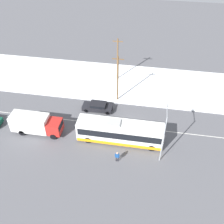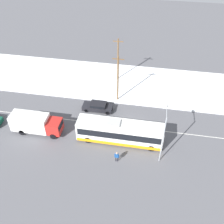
# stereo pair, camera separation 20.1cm
# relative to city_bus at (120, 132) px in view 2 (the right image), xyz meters

# --- Properties ---
(ground_plane) EXTENTS (120.00, 120.00, 0.00)m
(ground_plane) POSITION_rel_city_bus_xyz_m (1.10, 2.91, -1.64)
(ground_plane) COLOR #56565B
(snow_lot) EXTENTS (80.00, 12.28, 0.12)m
(snow_lot) POSITION_rel_city_bus_xyz_m (1.10, 14.34, -1.58)
(snow_lot) COLOR white
(snow_lot) RESTS_ON ground_plane
(lane_marking_center) EXTENTS (60.00, 0.12, 0.00)m
(lane_marking_center) POSITION_rel_city_bus_xyz_m (1.10, 2.91, -1.63)
(lane_marking_center) COLOR silver
(lane_marking_center) RESTS_ON ground_plane
(city_bus) EXTENTS (11.71, 2.57, 3.35)m
(city_bus) POSITION_rel_city_bus_xyz_m (0.00, 0.00, 0.00)
(city_bus) COLOR white
(city_bus) RESTS_ON ground_plane
(box_truck) EXTENTS (7.24, 2.30, 2.89)m
(box_truck) POSITION_rel_city_bus_xyz_m (-12.07, -0.28, -0.03)
(box_truck) COLOR silver
(box_truck) RESTS_ON ground_plane
(sedan_car) EXTENTS (4.71, 1.80, 1.39)m
(sedan_car) POSITION_rel_city_bus_xyz_m (-4.41, 5.94, -0.87)
(sedan_car) COLOR black
(sedan_car) RESTS_ON ground_plane
(pedestrian_at_stop) EXTENTS (0.60, 0.27, 1.67)m
(pedestrian_at_stop) POSITION_rel_city_bus_xyz_m (0.19, -3.71, -0.61)
(pedestrian_at_stop) COLOR #23232D
(pedestrian_at_stop) RESTS_ON ground_plane
(streetlamp) EXTENTS (0.36, 2.96, 7.44)m
(streetlamp) POSITION_rel_city_bus_xyz_m (5.61, -2.08, 3.11)
(streetlamp) COLOR #9EA3A8
(streetlamp) RESTS_ON ground_plane
(utility_pole_roadside) EXTENTS (1.80, 0.24, 8.13)m
(utility_pole_roadside) POSITION_rel_city_bus_xyz_m (-1.76, 9.15, 2.62)
(utility_pole_roadside) COLOR brown
(utility_pole_roadside) RESTS_ON ground_plane
(utility_pole_snowlot) EXTENTS (1.80, 0.24, 7.96)m
(utility_pole_snowlot) POSITION_rel_city_bus_xyz_m (-2.75, 15.39, 2.53)
(utility_pole_snowlot) COLOR brown
(utility_pole_snowlot) RESTS_ON ground_plane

